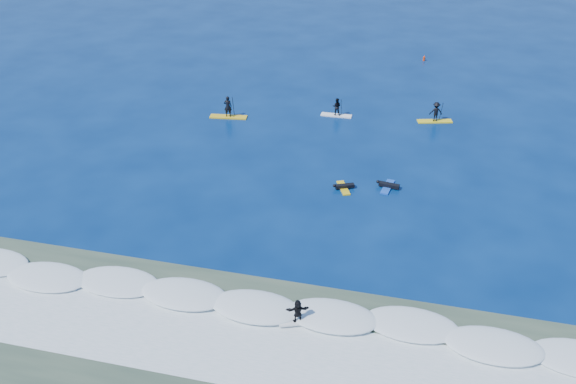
% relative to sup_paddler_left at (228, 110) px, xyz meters
% --- Properties ---
extents(ground, '(160.00, 160.00, 0.00)m').
position_rel_sup_paddler_left_xyz_m(ground, '(8.12, -12.83, -0.69)').
color(ground, '#041E4E').
rests_on(ground, ground).
extents(shallow_water, '(90.00, 13.00, 0.01)m').
position_rel_sup_paddler_left_xyz_m(shallow_water, '(8.12, -26.83, -0.69)').
color(shallow_water, '#314435').
rests_on(shallow_water, ground).
extents(breaking_wave, '(40.00, 6.00, 0.30)m').
position_rel_sup_paddler_left_xyz_m(breaking_wave, '(8.12, -22.83, -0.69)').
color(breaking_wave, white).
rests_on(breaking_wave, ground).
extents(whitewater, '(34.00, 5.00, 0.02)m').
position_rel_sup_paddler_left_xyz_m(whitewater, '(8.12, -25.83, -0.69)').
color(whitewater, silver).
rests_on(whitewater, ground).
extents(sup_paddler_left, '(3.24, 1.20, 2.22)m').
position_rel_sup_paddler_left_xyz_m(sup_paddler_left, '(0.00, 0.00, 0.00)').
color(sup_paddler_left, gold).
rests_on(sup_paddler_left, ground).
extents(sup_paddler_center, '(2.64, 0.70, 1.85)m').
position_rel_sup_paddler_left_xyz_m(sup_paddler_center, '(8.88, 2.49, -0.00)').
color(sup_paddler_center, white).
rests_on(sup_paddler_center, ground).
extents(sup_paddler_right, '(2.98, 1.47, 2.03)m').
position_rel_sup_paddler_left_xyz_m(sup_paddler_right, '(17.13, 3.26, 0.10)').
color(sup_paddler_right, yellow).
rests_on(sup_paddler_right, ground).
extents(prone_paddler_near, '(1.47, 1.97, 0.40)m').
position_rel_sup_paddler_left_xyz_m(prone_paddler_near, '(11.52, -9.55, -0.56)').
color(prone_paddler_near, gold).
rests_on(prone_paddler_near, ground).
extents(prone_paddler_far, '(1.64, 2.12, 0.43)m').
position_rel_sup_paddler_left_xyz_m(prone_paddler_far, '(14.47, -8.68, -0.55)').
color(prone_paddler_far, blue).
rests_on(prone_paddler_far, ground).
extents(wave_surfer, '(1.99, 1.21, 1.40)m').
position_rel_sup_paddler_left_xyz_m(wave_surfer, '(11.50, -23.60, 0.10)').
color(wave_surfer, white).
rests_on(wave_surfer, breaking_wave).
extents(marker_buoy, '(0.26, 0.26, 0.61)m').
position_rel_sup_paddler_left_xyz_m(marker_buoy, '(15.32, 18.60, -0.43)').
color(marker_buoy, red).
rests_on(marker_buoy, ground).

